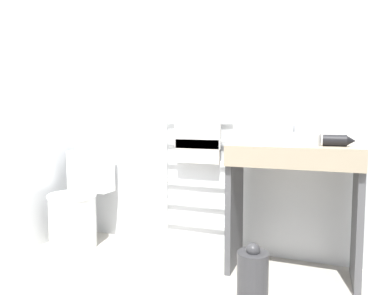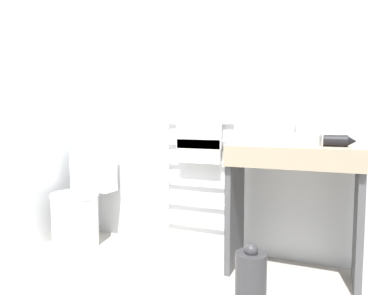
{
  "view_description": "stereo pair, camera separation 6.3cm",
  "coord_description": "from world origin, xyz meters",
  "views": [
    {
      "loc": [
        0.95,
        -1.28,
        1.06
      ],
      "look_at": [
        0.1,
        0.91,
        0.87
      ],
      "focal_mm": 32.0,
      "sensor_mm": 36.0,
      "label": 1
    },
    {
      "loc": [
        1.01,
        -1.26,
        1.06
      ],
      "look_at": [
        0.1,
        0.91,
        0.87
      ],
      "focal_mm": 32.0,
      "sensor_mm": 36.0,
      "label": 2
    }
  ],
  "objects": [
    {
      "name": "wall_back",
      "position": [
        0.0,
        1.4,
        1.21
      ],
      "size": [
        2.74,
        0.12,
        2.43
      ],
      "primitive_type": "cube",
      "color": "silver",
      "rests_on": "ground_plane"
    },
    {
      "name": "wall_side",
      "position": [
        -1.31,
        0.67,
        1.21
      ],
      "size": [
        0.12,
        1.99,
        2.43
      ],
      "primitive_type": "cube",
      "color": "silver",
      "rests_on": "ground_plane"
    },
    {
      "name": "toilet",
      "position": [
        -0.96,
        1.0,
        0.32
      ],
      "size": [
        0.39,
        0.52,
        0.79
      ],
      "color": "white",
      "rests_on": "ground_plane"
    },
    {
      "name": "towel_radiator",
      "position": [
        0.01,
        1.28,
        0.79
      ],
      "size": [
        0.61,
        0.06,
        1.11
      ],
      "color": "white",
      "rests_on": "ground_plane"
    },
    {
      "name": "vanity_counter",
      "position": [
        0.77,
        1.07,
        0.59
      ],
      "size": [
        0.84,
        0.45,
        0.89
      ],
      "color": "gray",
      "rests_on": "ground_plane"
    },
    {
      "name": "sink_basin",
      "position": [
        0.75,
        1.06,
        0.93
      ],
      "size": [
        0.37,
        0.37,
        0.08
      ],
      "color": "white",
      "rests_on": "vanity_counter"
    },
    {
      "name": "faucet",
      "position": [
        0.75,
        1.26,
        0.99
      ],
      "size": [
        0.02,
        0.1,
        0.15
      ],
      "color": "silver",
      "rests_on": "vanity_counter"
    },
    {
      "name": "cup_near_wall",
      "position": [
        0.43,
        1.23,
        0.94
      ],
      "size": [
        0.08,
        0.08,
        0.09
      ],
      "color": "white",
      "rests_on": "vanity_counter"
    },
    {
      "name": "cup_near_edge",
      "position": [
        0.52,
        1.18,
        0.93
      ],
      "size": [
        0.08,
        0.08,
        0.09
      ],
      "color": "white",
      "rests_on": "vanity_counter"
    },
    {
      "name": "hair_dryer",
      "position": [
        1.03,
        1.07,
        0.93
      ],
      "size": [
        0.19,
        0.16,
        0.07
      ],
      "color": "black",
      "rests_on": "vanity_counter"
    },
    {
      "name": "trash_bin",
      "position": [
        0.59,
        0.62,
        0.16
      ],
      "size": [
        0.18,
        0.21,
        0.36
      ],
      "color": "#333335",
      "rests_on": "ground_plane"
    }
  ]
}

